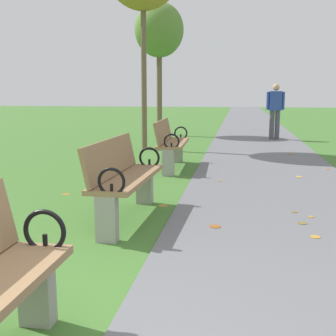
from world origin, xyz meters
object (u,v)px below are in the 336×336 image
tree_3 (159,31)px  pedestrian_walking (275,108)px  park_bench_3 (171,142)px  park_bench_2 (124,177)px

tree_3 → pedestrian_walking: (3.63, -0.91, -2.39)m
park_bench_3 → pedestrian_walking: pedestrian_walking is taller
park_bench_2 → pedestrian_walking: size_ratio=1.00×
park_bench_2 → park_bench_3: 3.35m
park_bench_2 → park_bench_3: (0.00, 3.35, 0.00)m
park_bench_3 → tree_3: tree_3 is taller
park_bench_3 → tree_3: (-1.35, 6.26, 2.83)m
tree_3 → park_bench_3: bearing=-77.8°
park_bench_3 → pedestrian_walking: (2.28, 5.35, 0.44)m
park_bench_3 → tree_3: size_ratio=0.38×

